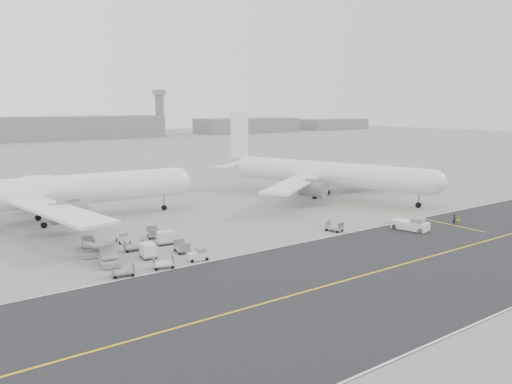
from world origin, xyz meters
TOP-DOWN VIEW (x-y plane):
  - ground at (0.00, 0.00)m, footprint 700.00×700.00m
  - taxiway at (5.02, -17.98)m, footprint 220.00×59.00m
  - horizon_buildings at (30.00, 260.00)m, footprint 520.00×28.00m
  - control_tower at (100.00, 265.00)m, footprint 7.00×7.00m
  - airliner_a at (-28.41, 33.58)m, footprint 56.90×56.12m
  - airliner_b at (30.18, 24.66)m, footprint 51.58×52.50m
  - pushback_tug at (21.22, -6.81)m, footprint 4.14×7.84m
  - jet_bridge at (46.78, 23.20)m, footprint 16.93×4.83m
  - gse_cluster at (-21.43, 6.37)m, footprint 21.68×25.12m
  - stray_dolly at (10.00, -0.01)m, footprint 2.28×3.08m
  - ground_crew_a at (30.44, -8.81)m, footprint 0.76×0.55m
  - ground_crew_b at (31.14, -9.04)m, footprint 0.92×0.81m

SIDE VIEW (x-z plane):
  - ground at x=0.00m, z-range 0.00..0.00m
  - horizon_buildings at x=30.00m, z-range -14.00..14.00m
  - gse_cluster at x=-21.43m, z-range -1.05..1.05m
  - stray_dolly at x=10.00m, z-range -0.85..0.85m
  - taxiway at x=5.02m, z-range -0.01..0.03m
  - ground_crew_b at x=31.14m, z-range 0.00..1.57m
  - pushback_tug at x=21.22m, z-range -0.20..2.01m
  - ground_crew_a at x=30.44m, z-range 0.00..1.92m
  - jet_bridge at x=46.78m, z-range 1.25..7.58m
  - airliner_b at x=30.18m, z-range -4.01..14.93m
  - airliner_a at x=-28.41m, z-range -4.16..15.46m
  - control_tower at x=100.00m, z-range 0.63..31.88m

